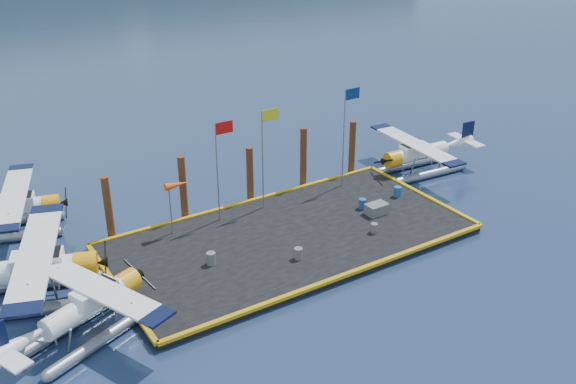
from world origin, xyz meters
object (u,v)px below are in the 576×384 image
Objects in this scene: crate at (377,209)px; piling_0 at (109,210)px; seaplane_b at (31,274)px; seaplane_d at (418,156)px; flagpole_blue at (347,123)px; piling_3 at (303,159)px; windsock at (177,186)px; piling_4 at (352,149)px; flagpole_yellow at (265,144)px; piling_1 at (183,190)px; piling_2 at (250,176)px; drum_1 at (374,228)px; drum_0 at (211,259)px; drum_4 at (397,192)px; seaplane_a at (90,307)px; drum_2 at (362,204)px; flagpole_red at (220,156)px; drum_3 at (298,253)px; seaplane_c at (10,211)px.

piling_0 is (-14.31, 5.98, 1.28)m from crate.
seaplane_b is 26.28m from seaplane_d.
flagpole_blue reaches higher than piling_3.
windsock is 0.78× the size of piling_4.
piling_0 is (5.07, 3.73, 0.42)m from seaplane_b.
flagpole_yellow reaches higher than piling_4.
piling_0 is 0.93× the size of piling_3.
piling_1 reaches higher than piling_2.
drum_1 is 0.14× the size of piling_4.
drum_0 is 0.11× the size of flagpole_yellow.
piling_3 is at bearing 129.47° from drum_4.
flagpole_blue is (-5.97, 0.53, 3.33)m from seaplane_d.
drum_4 reaches higher than crate.
seaplane_d is 13.27× the size of drum_4.
seaplane_b is 2.66× the size of piling_2.
drum_4 is 0.11× the size of flagpole_yellow.
windsock is 0.82× the size of piling_2.
flagpole_blue reaches higher than seaplane_b.
piling_4 is (7.80, 1.60, -2.51)m from flagpole_yellow.
drum_0 is at bearing 81.97° from seaplane_a.
piling_0 is 17.00m from piling_4.
drum_2 is 0.10× the size of flagpole_yellow.
drum_1 is 0.43× the size of crate.
piling_1 reaches higher than piling_4.
piling_4 is at bearing 11.60° from flagpole_yellow.
seaplane_b is 2.52× the size of piling_4.
drum_1 is at bearing 97.10° from seaplane_b.
piling_0 is at bearing 148.77° from drum_1.
windsock is at bearing 166.56° from drum_4.
flagpole_red is 0.92× the size of flagpole_blue.
piling_3 is at bearing 54.74° from drum_3.
flagpole_yellow reaches higher than seaplane_b.
seaplane_a is 13.75× the size of drum_2.
seaplane_a is 0.94× the size of seaplane_c.
flagpole_blue reaches higher than drum_1.
seaplane_d is 2.08× the size of piling_1.
drum_2 reaches higher than drum_1.
piling_3 reaches higher than seaplane_d.
flagpole_red is 1.92× the size of windsock.
seaplane_b is at bearing 167.39° from drum_1.
drum_3 is at bearing -162.67° from drum_4.
flagpole_red reaches higher than windsock.
drum_4 is 6.41m from piling_3.
piling_2 is at bearing 45.87° from drum_0.
piling_2 is at bearing 148.82° from drum_4.
piling_2 is (1.50, 7.78, 1.19)m from drum_3.
piling_3 is at bearing 0.00° from piling_0.
seaplane_c is at bearing 152.20° from flagpole_red.
flagpole_blue is (19.70, -5.65, 3.28)m from seaplane_c.
seaplane_c is 20.64m from drum_2.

